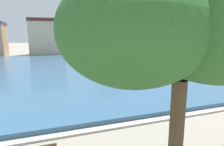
{
  "coord_description": "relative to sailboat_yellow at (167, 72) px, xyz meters",
  "views": [
    {
      "loc": [
        -2.33,
        -0.45,
        4.98
      ],
      "look_at": [
        2.4,
        13.1,
        2.2
      ],
      "focal_mm": 31.06,
      "sensor_mm": 36.0,
      "label": 1
    }
  ],
  "objects": [
    {
      "name": "shade_tree",
      "position": [
        -10.96,
        -15.85,
        4.67
      ],
      "size": [
        6.47,
        4.68,
        6.82
      ],
      "color": "brown",
      "rests_on": "ground"
    },
    {
      "name": "sailboat_yellow",
      "position": [
        0.0,
        0.0,
        0.0
      ],
      "size": [
        4.18,
        7.62,
        6.76
      ],
      "color": "gold",
      "rests_on": "ground"
    },
    {
      "name": "townhouse_wide_warehouse",
      "position": [
        -13.63,
        33.47,
        4.11
      ],
      "size": [
        8.69,
        7.52,
        9.18
      ],
      "color": "#C6B293",
      "rests_on": "ground"
    },
    {
      "name": "townhouse_end_terrace",
      "position": [
        3.65,
        34.45,
        5.99
      ],
      "size": [
        7.53,
        5.57,
        12.93
      ],
      "color": "#C6B293",
      "rests_on": "ground"
    },
    {
      "name": "sailboat_navy",
      "position": [
        6.69,
        20.97,
        -0.07
      ],
      "size": [
        2.69,
        7.41,
        7.23
      ],
      "color": "navy",
      "rests_on": "ground"
    },
    {
      "name": "harbor_water",
      "position": [
        -12.15,
        9.5,
        -0.29
      ],
      "size": [
        89.34,
        40.6,
        0.39
      ],
      "primitive_type": "cube",
      "color": "#2D5170",
      "rests_on": "ground"
    },
    {
      "name": "sailboat_green",
      "position": [
        -2.21,
        15.13,
        0.11
      ],
      "size": [
        2.8,
        6.93,
        6.47
      ],
      "color": "#236B42",
      "rests_on": "ground"
    },
    {
      "name": "quay_edge_coping",
      "position": [
        -12.15,
        -11.05,
        -0.43
      ],
      "size": [
        89.34,
        0.5,
        0.12
      ],
      "primitive_type": "cube",
      "color": "#ADA89E",
      "rests_on": "ground"
    }
  ]
}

